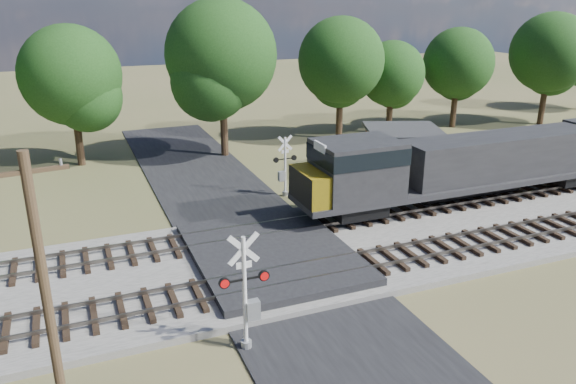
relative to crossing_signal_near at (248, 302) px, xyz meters
name	(u,v)px	position (x,y,z in m)	size (l,w,h in m)	color
ground	(275,266)	(3.08, 5.61, -1.84)	(160.00, 160.00, 0.00)	#4A522C
ballast_bed	(448,227)	(13.08, 6.11, -1.69)	(140.00, 10.00, 0.30)	gray
road	(275,265)	(3.08, 5.61, -1.80)	(7.00, 60.00, 0.08)	black
crossing_panel	(271,255)	(3.08, 6.11, -1.53)	(7.00, 9.00, 0.62)	#262628
track_near	(356,264)	(6.21, 3.61, -1.43)	(140.00, 2.60, 0.33)	black
track_far	(310,224)	(6.21, 8.61, -1.43)	(140.00, 2.60, 0.33)	black
crossing_signal_near	(248,302)	(0.00, 0.00, 0.00)	(1.78, 0.39, 4.42)	silver
crossing_signal_far	(284,171)	(6.94, 14.23, -0.25)	(1.54, 0.34, 3.83)	silver
utility_pole	(45,292)	(-6.05, -1.56, 2.51)	(2.00, 0.36, 8.21)	#3D2C1C
equipment_shed	(402,152)	(15.86, 14.99, -0.17)	(6.21, 6.21, 3.30)	#4F2D22
treeline	(195,64)	(4.39, 25.65, 5.04)	(81.75, 10.97, 11.70)	black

